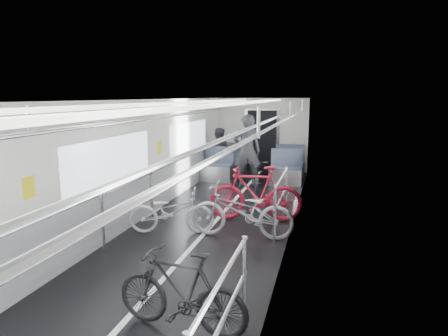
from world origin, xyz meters
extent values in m
cube|color=black|center=(0.00, 0.00, 0.00)|extent=(3.00, 14.00, 0.01)
cube|color=white|center=(0.00, 0.00, 2.40)|extent=(3.00, 14.00, 0.02)
cube|color=silver|center=(-1.50, 0.00, 1.20)|extent=(0.02, 14.00, 2.40)
cube|color=silver|center=(1.50, 0.00, 1.20)|extent=(0.02, 14.00, 2.40)
cube|color=silver|center=(0.00, 7.00, 1.20)|extent=(3.00, 0.02, 2.40)
cube|color=white|center=(0.00, 0.00, 0.01)|extent=(0.08, 13.80, 0.01)
cube|color=slate|center=(-1.47, 0.00, 0.45)|extent=(0.01, 13.90, 0.90)
cube|color=slate|center=(1.47, 0.00, 0.45)|extent=(0.01, 13.90, 0.90)
cube|color=white|center=(-1.47, 0.00, 1.40)|extent=(0.01, 10.80, 0.75)
cube|color=white|center=(1.47, 0.00, 1.40)|extent=(0.01, 10.80, 0.75)
cube|color=white|center=(-0.55, 0.00, 2.34)|extent=(0.14, 13.40, 0.05)
cube|color=white|center=(0.55, 0.00, 2.34)|extent=(0.14, 13.40, 0.05)
cube|color=black|center=(0.00, 6.94, 1.00)|extent=(0.95, 0.10, 2.00)
imported|color=silver|center=(-0.59, 0.46, 0.40)|extent=(1.63, 0.90, 0.81)
imported|color=black|center=(0.67, -2.41, 0.45)|extent=(1.55, 0.59, 0.91)
imported|color=#A4A3A8|center=(0.70, 0.53, 0.48)|extent=(1.84, 0.68, 0.96)
imported|color=#B0152D|center=(0.76, 1.58, 0.56)|extent=(1.91, 0.77, 1.11)
imported|color=black|center=(0.30, 4.31, 0.41)|extent=(0.84, 1.62, 0.81)
imported|color=black|center=(0.01, 4.41, 1.00)|extent=(0.82, 0.64, 1.99)
imported|color=#2E2B32|center=(-1.09, 5.55, 0.76)|extent=(0.77, 0.62, 1.52)
camera|label=1|loc=(2.09, -6.06, 2.47)|focal=32.00mm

